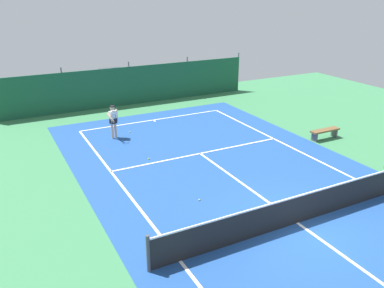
# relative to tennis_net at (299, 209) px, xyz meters

# --- Properties ---
(ground_plane) EXTENTS (36.00, 36.00, 0.00)m
(ground_plane) POSITION_rel_tennis_net_xyz_m (0.00, 0.00, -0.51)
(ground_plane) COLOR #387A4C
(court_surface) EXTENTS (11.02, 26.60, 0.01)m
(court_surface) POSITION_rel_tennis_net_xyz_m (0.00, 0.00, -0.51)
(court_surface) COLOR #1E478C
(court_surface) RESTS_ON ground
(tennis_net) EXTENTS (10.12, 0.10, 1.10)m
(tennis_net) POSITION_rel_tennis_net_xyz_m (0.00, 0.00, 0.00)
(tennis_net) COLOR black
(tennis_net) RESTS_ON ground
(back_fence) EXTENTS (16.30, 0.98, 2.70)m
(back_fence) POSITION_rel_tennis_net_xyz_m (-0.00, 16.11, 0.16)
(back_fence) COLOR #195138
(back_fence) RESTS_ON ground
(tennis_player) EXTENTS (0.57, 0.82, 1.64)m
(tennis_player) POSITION_rel_tennis_net_xyz_m (-2.80, 10.13, 0.45)
(tennis_player) COLOR #D8AD8C
(tennis_player) RESTS_ON ground
(tennis_ball_near_player) EXTENTS (0.07, 0.07, 0.07)m
(tennis_ball_near_player) POSITION_rel_tennis_net_xyz_m (-2.29, 6.86, -0.48)
(tennis_ball_near_player) COLOR #CCDB33
(tennis_ball_near_player) RESTS_ON ground
(tennis_ball_midcourt) EXTENTS (0.07, 0.07, 0.07)m
(tennis_ball_midcourt) POSITION_rel_tennis_net_xyz_m (-1.84, 10.56, -0.48)
(tennis_ball_midcourt) COLOR #CCDB33
(tennis_ball_midcourt) RESTS_ON ground
(tennis_ball_by_sideline) EXTENTS (0.07, 0.07, 0.07)m
(tennis_ball_by_sideline) POSITION_rel_tennis_net_xyz_m (-2.06, 2.67, -0.48)
(tennis_ball_by_sideline) COLOR #CCDB33
(tennis_ball_by_sideline) RESTS_ON ground
(parked_car) EXTENTS (2.04, 4.21, 1.68)m
(parked_car) POSITION_rel_tennis_net_xyz_m (-0.08, 18.76, 0.33)
(parked_car) COLOR silver
(parked_car) RESTS_ON ground
(courtside_bench) EXTENTS (1.60, 0.40, 0.49)m
(courtside_bench) POSITION_rel_tennis_net_xyz_m (6.31, 5.25, -0.14)
(courtside_bench) COLOR brown
(courtside_bench) RESTS_ON ground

